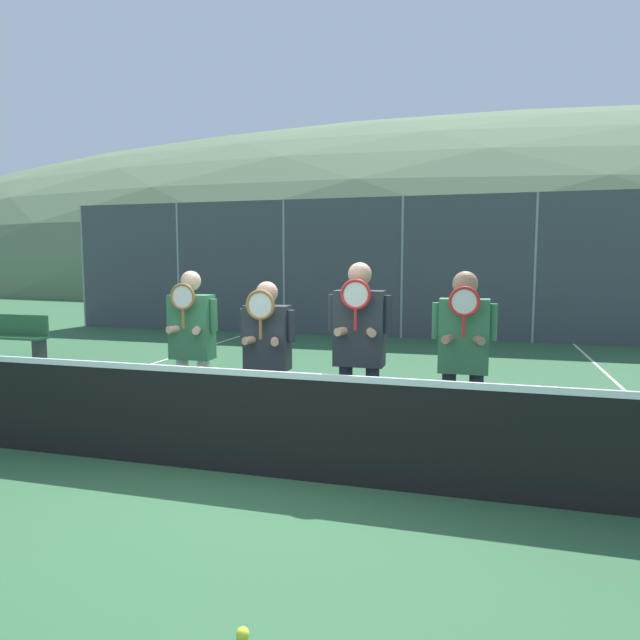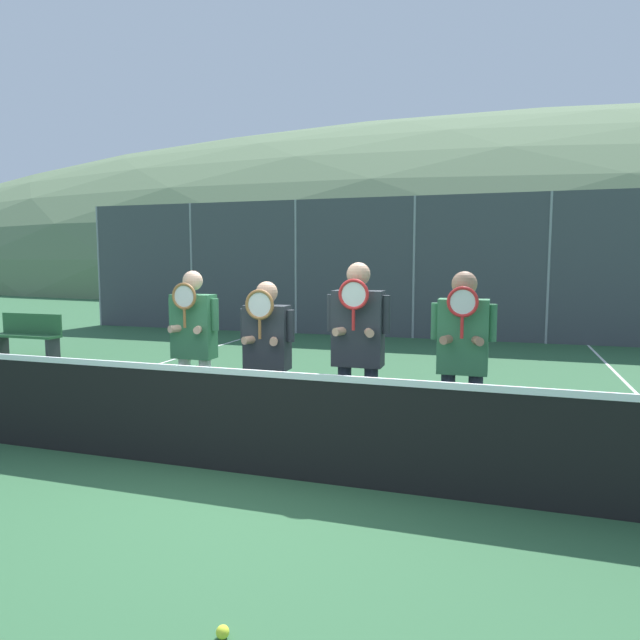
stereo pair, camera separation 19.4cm
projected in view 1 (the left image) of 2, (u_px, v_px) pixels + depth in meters
ground_plane at (259, 476)px, 5.04m from camera, size 120.00×120.00×0.00m
hill_distant at (462, 278)px, 58.89m from camera, size 140.67×78.15×27.35m
clubhouse_building at (388, 263)px, 21.83m from camera, size 15.07×5.50×3.49m
fence_back at (402, 268)px, 13.82m from camera, size 18.28×0.06×3.43m
tennis_net at (258, 422)px, 4.99m from camera, size 10.55×0.09×1.05m
court_line_left_sideline at (98, 381)px, 8.97m from camera, size 0.05×16.00×0.01m
player_leftmost at (192, 340)px, 6.02m from camera, size 0.59×0.34×1.79m
player_center_left at (267, 350)px, 5.66m from camera, size 0.58×0.34×1.69m
player_center_right at (359, 343)px, 5.38m from camera, size 0.61×0.34×1.88m
player_rightmost at (463, 350)px, 5.25m from camera, size 0.58×0.34×1.80m
car_far_left at (249, 291)px, 17.99m from camera, size 4.18×2.05×1.84m
car_left_of_center at (414, 292)px, 16.77m from camera, size 4.55×2.00×1.87m
car_center at (609, 299)px, 15.06m from camera, size 4.15×2.02×1.68m
bench_courtside at (14, 335)px, 10.98m from camera, size 1.43×0.36×0.85m
tennis_ball_on_court at (243, 634)px, 2.86m from camera, size 0.07×0.07×0.07m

